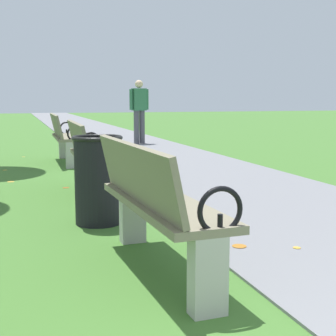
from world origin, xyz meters
TOP-DOWN VIEW (x-y plane):
  - paved_walkway at (1.35, 18.00)m, footprint 2.70×44.00m
  - park_bench_2 at (-0.50, 3.18)m, footprint 0.55×1.62m
  - park_bench_3 at (-0.50, 6.09)m, footprint 0.50×1.61m
  - park_bench_4 at (-0.50, 9.20)m, footprint 0.49×1.61m
  - pedestrian_walking at (1.72, 12.36)m, footprint 0.52×0.28m
  - trash_bin at (-0.65, 4.63)m, footprint 0.48×0.48m
  - scattered_leaves at (-0.36, 4.31)m, footprint 4.16×12.56m

SIDE VIEW (x-z plane):
  - scattered_leaves at x=-0.36m, z-range 0.00..0.02m
  - paved_walkway at x=1.35m, z-range 0.00..0.02m
  - trash_bin at x=-0.65m, z-range 0.00..0.84m
  - park_bench_2 at x=-0.50m, z-range 0.04..0.93m
  - park_bench_3 at x=-0.50m, z-range 0.04..0.93m
  - park_bench_4 at x=-0.50m, z-range 0.04..0.93m
  - pedestrian_walking at x=1.72m, z-range 0.12..1.74m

